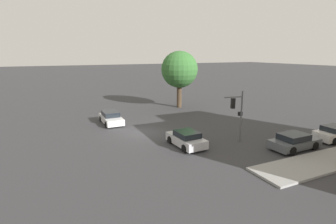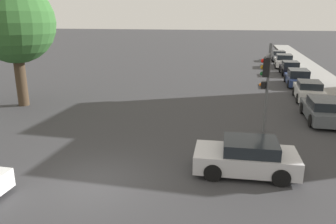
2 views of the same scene
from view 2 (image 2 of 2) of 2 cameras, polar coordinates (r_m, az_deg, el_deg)
ground_plane at (r=12.38m, az=-12.77°, el=-11.92°), size 300.00×300.00×0.00m
sidewalk_strip at (r=44.30m, az=22.78°, el=7.58°), size 2.92×60.00×0.16m
street_tree at (r=23.63m, az=-25.26°, el=13.80°), size 5.15×5.15×8.00m
traffic_signal at (r=16.64m, az=16.70°, el=5.81°), size 0.52×1.91×4.54m
crossing_car_0 at (r=12.89m, az=13.49°, el=-7.63°), size 3.94×2.15×1.33m
parked_car_0 at (r=20.70m, az=25.54°, el=0.28°), size 2.07×4.30×1.32m
parked_car_1 at (r=25.61m, az=23.27°, el=3.41°), size 1.90×3.96×1.38m
parked_car_2 at (r=30.85m, az=21.65°, el=5.56°), size 1.93×4.33×1.42m
parked_car_3 at (r=36.46m, az=20.46°, el=7.15°), size 1.88×3.98×1.40m
parked_car_4 at (r=41.96m, az=19.50°, el=8.39°), size 2.15×4.84×1.53m
parked_car_5 at (r=47.85m, az=18.67°, el=9.24°), size 1.94×3.95×1.38m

